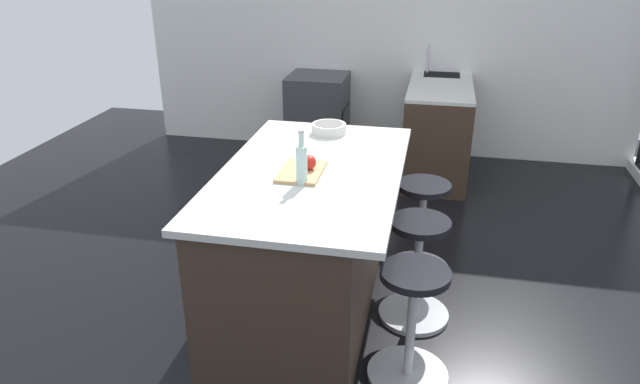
# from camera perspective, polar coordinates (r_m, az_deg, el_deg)

# --- Properties ---
(ground_plane) EXTENTS (7.71, 7.71, 0.00)m
(ground_plane) POSITION_cam_1_polar(r_m,az_deg,el_deg) (3.92, 1.45, -10.25)
(ground_plane) COLOR black
(interior_partition_left) EXTENTS (0.15, 5.19, 2.93)m
(interior_partition_left) POSITION_cam_1_polar(r_m,az_deg,el_deg) (6.22, 6.77, 17.15)
(interior_partition_left) COLOR silver
(interior_partition_left) RESTS_ON ground_plane
(sink_cabinet) EXTENTS (1.81, 0.60, 1.18)m
(sink_cabinet) POSITION_cam_1_polar(r_m,az_deg,el_deg) (6.06, 11.57, 6.89)
(sink_cabinet) COLOR #38281E
(sink_cabinet) RESTS_ON ground_plane
(oven_range) EXTENTS (0.60, 0.61, 0.87)m
(oven_range) POSITION_cam_1_polar(r_m,az_deg,el_deg) (6.18, -0.20, 7.52)
(oven_range) COLOR #38383D
(oven_range) RESTS_ON ground_plane
(kitchen_island) EXTENTS (1.78, 1.05, 0.95)m
(kitchen_island) POSITION_cam_1_polar(r_m,az_deg,el_deg) (3.61, -1.52, -4.61)
(kitchen_island) COLOR #38281E
(kitchen_island) RESTS_ON ground_plane
(stool_by_window) EXTENTS (0.44, 0.44, 0.68)m
(stool_by_window) POSITION_cam_1_polar(r_m,az_deg,el_deg) (4.10, 9.94, -3.78)
(stool_by_window) COLOR #B7B7BC
(stool_by_window) RESTS_ON ground_plane
(stool_middle) EXTENTS (0.44, 0.44, 0.68)m
(stool_middle) POSITION_cam_1_polar(r_m,az_deg,el_deg) (3.61, 9.52, -7.87)
(stool_middle) COLOR #B7B7BC
(stool_middle) RESTS_ON ground_plane
(stool_near_camera) EXTENTS (0.44, 0.44, 0.68)m
(stool_near_camera) POSITION_cam_1_polar(r_m,az_deg,el_deg) (3.15, 8.97, -13.19)
(stool_near_camera) COLOR #B7B7BC
(stool_near_camera) RESTS_ON ground_plane
(cutting_board) EXTENTS (0.36, 0.24, 0.02)m
(cutting_board) POSITION_cam_1_polar(r_m,az_deg,el_deg) (3.34, -1.85, 2.04)
(cutting_board) COLOR tan
(cutting_board) RESTS_ON kitchen_island
(apple_red) EXTENTS (0.09, 0.09, 0.09)m
(apple_red) POSITION_cam_1_polar(r_m,az_deg,el_deg) (3.33, -1.11, 2.95)
(apple_red) COLOR red
(apple_red) RESTS_ON cutting_board
(water_bottle) EXTENTS (0.06, 0.06, 0.31)m
(water_bottle) POSITION_cam_1_polar(r_m,az_deg,el_deg) (3.15, -1.83, 2.84)
(water_bottle) COLOR silver
(water_bottle) RESTS_ON kitchen_island
(fruit_bowl) EXTENTS (0.24, 0.24, 0.07)m
(fruit_bowl) POSITION_cam_1_polar(r_m,az_deg,el_deg) (4.01, 0.88, 6.35)
(fruit_bowl) COLOR silver
(fruit_bowl) RESTS_ON kitchen_island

